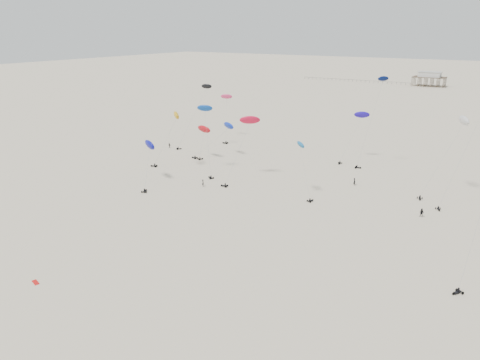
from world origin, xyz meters
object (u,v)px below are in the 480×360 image
Objects in this scene: pavilion_main at (429,80)px; rig_8 at (172,124)px; spectator_0 at (203,186)px; rig_0 at (358,122)px.

rig_8 reaches higher than pavilion_main.
rig_8 is 23.44m from spectator_0.
spectator_0 is at bearing -91.47° from pavilion_main.
rig_0 is 0.97× the size of rig_8.
rig_0 reaches higher than spectator_0.
spectator_0 is at bearing 60.10° from rig_0.
rig_8 is (-23.81, -243.30, 8.26)m from pavilion_main.
pavilion_main is 207.63m from rig_0.
rig_0 is at bearing -85.10° from pavilion_main.
rig_8 reaches higher than rig_0.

